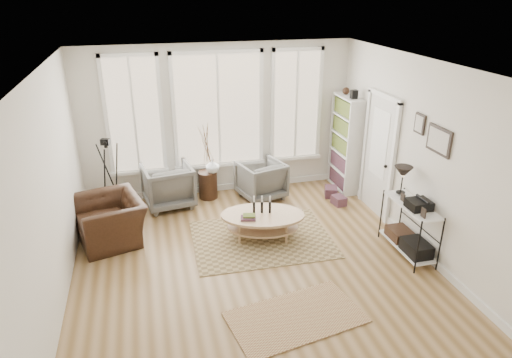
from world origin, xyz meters
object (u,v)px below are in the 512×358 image
object	(u,v)px
armchair_right	(261,180)
armchair_left	(168,185)
low_shelf	(409,223)
coffee_table	(262,219)
bookcase	(345,144)
side_table	(207,163)
accent_chair	(110,220)

from	to	relation	value
armchair_right	armchair_left	bearing A→B (deg)	-18.79
low_shelf	armchair_left	bearing A→B (deg)	143.13
low_shelf	coffee_table	xyz separation A→B (m)	(-2.05, 0.99, -0.18)
bookcase	low_shelf	bearing A→B (deg)	-91.28
armchair_left	side_table	size ratio (longest dim) A/B	0.59
coffee_table	armchair_right	xyz separation A→B (m)	(0.37, 1.51, 0.04)
armchair_left	bookcase	bearing A→B (deg)	169.81
bookcase	side_table	bearing A→B (deg)	175.58
accent_chair	side_table	bearing A→B (deg)	109.08
low_shelf	accent_chair	distance (m)	4.69
coffee_table	bookcase	bearing A→B (deg)	36.03
armchair_right	side_table	world-z (taller)	side_table
armchair_left	side_table	world-z (taller)	side_table
bookcase	armchair_left	size ratio (longest dim) A/B	2.32
low_shelf	accent_chair	world-z (taller)	low_shelf
coffee_table	armchair_right	bearing A→B (deg)	76.06
coffee_table	accent_chair	distance (m)	2.45
armchair_left	armchair_right	xyz separation A→B (m)	(1.77, -0.09, -0.03)
low_shelf	side_table	world-z (taller)	side_table
bookcase	accent_chair	world-z (taller)	bookcase
coffee_table	side_table	xyz separation A→B (m)	(-0.63, 1.74, 0.39)
bookcase	armchair_left	xyz separation A→B (m)	(-3.50, 0.06, -0.55)
coffee_table	armchair_right	size ratio (longest dim) A/B	1.86
accent_chair	bookcase	bearing A→B (deg)	87.04
side_table	accent_chair	xyz separation A→B (m)	(-1.76, -1.22, -0.36)
bookcase	side_table	size ratio (longest dim) A/B	1.37
bookcase	coffee_table	xyz separation A→B (m)	(-2.11, -1.53, -0.62)
armchair_right	accent_chair	distance (m)	2.93
low_shelf	accent_chair	bearing A→B (deg)	161.19
low_shelf	accent_chair	xyz separation A→B (m)	(-4.44, 1.51, -0.15)
low_shelf	armchair_left	xyz separation A→B (m)	(-3.45, 2.58, -0.11)
low_shelf	side_table	size ratio (longest dim) A/B	0.86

